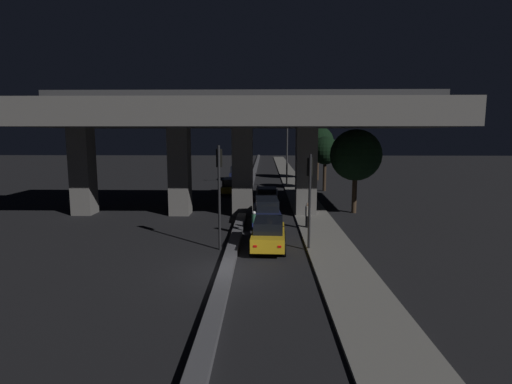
# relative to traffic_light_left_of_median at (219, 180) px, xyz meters

# --- Properties ---
(ground_plane) EXTENTS (200.00, 200.00, 0.00)m
(ground_plane) POSITION_rel_traffic_light_left_of_median_xyz_m (0.71, -3.71, -3.83)
(ground_plane) COLOR black
(median_divider) EXTENTS (0.63, 126.00, 0.29)m
(median_divider) POSITION_rel_traffic_light_left_of_median_xyz_m (0.71, 31.29, -3.68)
(median_divider) COLOR #4C4C51
(median_divider) RESTS_ON ground_plane
(sidewalk_right) EXTENTS (2.69, 126.00, 0.13)m
(sidewalk_right) POSITION_rel_traffic_light_left_of_median_xyz_m (6.06, 24.29, -3.76)
(sidewalk_right) COLOR slate
(sidewalk_right) RESTS_ON ground_plane
(elevated_overpass) EXTENTS (30.61, 10.47, 9.51)m
(elevated_overpass) POSITION_rel_traffic_light_left_of_median_xyz_m (0.41, 9.50, 3.44)
(elevated_overpass) COLOR #5B5956
(elevated_overpass) RESTS_ON ground_plane
(traffic_light_left_of_median) EXTENTS (0.30, 0.49, 5.64)m
(traffic_light_left_of_median) POSITION_rel_traffic_light_left_of_median_xyz_m (0.00, 0.00, 0.00)
(traffic_light_left_of_median) COLOR black
(traffic_light_left_of_median) RESTS_ON ground_plane
(traffic_light_right_of_median) EXTENTS (0.30, 0.49, 5.19)m
(traffic_light_right_of_median) POSITION_rel_traffic_light_left_of_median_xyz_m (4.81, 0.00, -0.29)
(traffic_light_right_of_median) COLOR black
(traffic_light_right_of_median) RESTS_ON ground_plane
(street_lamp) EXTENTS (2.36, 0.32, 8.08)m
(street_lamp) POSITION_rel_traffic_light_left_of_median_xyz_m (4.65, 25.13, 0.96)
(street_lamp) COLOR #2D2D30
(street_lamp) RESTS_ON ground_plane
(car_taxi_yellow_lead) EXTENTS (2.02, 4.25, 1.65)m
(car_taxi_yellow_lead) POSITION_rel_traffic_light_left_of_median_xyz_m (2.64, 0.16, -2.96)
(car_taxi_yellow_lead) COLOR gold
(car_taxi_yellow_lead) RESTS_ON ground_plane
(car_dark_blue_second) EXTENTS (2.04, 4.70, 1.81)m
(car_dark_blue_second) POSITION_rel_traffic_light_left_of_median_xyz_m (2.58, 6.18, -2.89)
(car_dark_blue_second) COLOR #141938
(car_dark_blue_second) RESTS_ON ground_plane
(car_silver_third) EXTENTS (2.16, 4.35, 1.47)m
(car_silver_third) POSITION_rel_traffic_light_left_of_median_xyz_m (2.64, 14.46, -3.06)
(car_silver_third) COLOR gray
(car_silver_third) RESTS_ON ground_plane
(car_taxi_yellow_lead_oncoming) EXTENTS (2.07, 4.86, 1.63)m
(car_taxi_yellow_lead_oncoming) POSITION_rel_traffic_light_left_of_median_xyz_m (-1.11, 20.54, -2.98)
(car_taxi_yellow_lead_oncoming) COLOR gold
(car_taxi_yellow_lead_oncoming) RESTS_ON ground_plane
(car_dark_blue_second_oncoming) EXTENTS (2.05, 4.44, 1.94)m
(car_dark_blue_second_oncoming) POSITION_rel_traffic_light_left_of_median_xyz_m (-1.32, 33.19, -2.80)
(car_dark_blue_second_oncoming) COLOR #141938
(car_dark_blue_second_oncoming) RESTS_ON ground_plane
(motorcycle_blue_filtering_near) EXTENTS (0.33, 1.84, 1.41)m
(motorcycle_blue_filtering_near) POSITION_rel_traffic_light_left_of_median_xyz_m (1.75, 3.66, -3.22)
(motorcycle_blue_filtering_near) COLOR black
(motorcycle_blue_filtering_near) RESTS_ON ground_plane
(motorcycle_black_filtering_mid) EXTENTS (0.34, 1.85, 1.50)m
(motorcycle_black_filtering_mid) POSITION_rel_traffic_light_left_of_median_xyz_m (1.34, 10.78, -3.19)
(motorcycle_black_filtering_mid) COLOR black
(motorcycle_black_filtering_mid) RESTS_ON ground_plane
(motorcycle_red_filtering_far) EXTENTS (0.33, 1.78, 1.37)m
(motorcycle_red_filtering_far) POSITION_rel_traffic_light_left_of_median_xyz_m (1.77, 16.75, -3.24)
(motorcycle_red_filtering_far) COLOR black
(motorcycle_red_filtering_far) RESTS_ON ground_plane
(pedestrian_on_sidewalk) EXTENTS (0.37, 0.37, 1.65)m
(pedestrian_on_sidewalk) POSITION_rel_traffic_light_left_of_median_xyz_m (5.27, 4.73, -2.88)
(pedestrian_on_sidewalk) COLOR black
(pedestrian_on_sidewalk) RESTS_ON sidewalk_right
(roadside_tree_kerbside_near) EXTENTS (4.03, 4.03, 6.62)m
(roadside_tree_kerbside_near) POSITION_rel_traffic_light_left_of_median_xyz_m (9.55, 10.41, 0.76)
(roadside_tree_kerbside_near) COLOR #38281C
(roadside_tree_kerbside_near) RESTS_ON ground_plane
(roadside_tree_kerbside_mid) EXTENTS (3.06, 3.06, 5.98)m
(roadside_tree_kerbside_mid) POSITION_rel_traffic_light_left_of_median_xyz_m (9.00, 22.77, 0.58)
(roadside_tree_kerbside_mid) COLOR #2D2116
(roadside_tree_kerbside_mid) RESTS_ON ground_plane
(roadside_tree_kerbside_far) EXTENTS (4.21, 4.21, 7.32)m
(roadside_tree_kerbside_far) POSITION_rel_traffic_light_left_of_median_xyz_m (9.57, 33.25, 1.36)
(roadside_tree_kerbside_far) COLOR #2D2116
(roadside_tree_kerbside_far) RESTS_ON ground_plane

